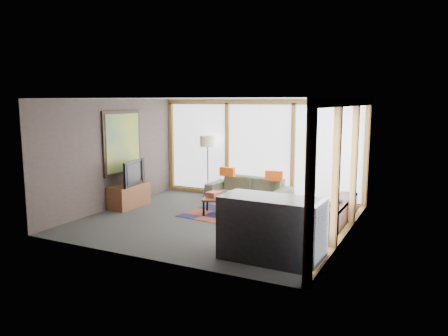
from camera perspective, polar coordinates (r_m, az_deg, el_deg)
The scene contains 17 objects.
ground at distance 9.43m, azimuth -1.09°, elevation -6.96°, with size 5.50×5.50×0.00m, color #292926.
room_envelope at distance 9.42m, azimuth 3.13°, elevation 2.58°, with size 5.52×5.02×2.62m.
rug at distance 9.82m, azimuth 2.65°, elevation -6.29°, with size 2.60×1.67×0.01m, color brown.
sofa at distance 11.10m, azimuth 3.23°, elevation -2.90°, with size 2.15×0.84×0.63m, color #393D2D.
pillow_left at distance 11.28m, azimuth 0.45°, elevation -0.49°, with size 0.41×0.12×0.23m, color #D74F12.
pillow_right at distance 10.73m, azimuth 6.57°, elevation -1.00°, with size 0.43×0.13×0.24m, color #D74F12.
floor_lamp at distance 11.69m, azimuth -2.13°, elevation 0.24°, with size 0.41×0.41×1.64m, color black, non-canonical shape.
coffee_table at distance 9.94m, azimuth 0.56°, elevation -5.01°, with size 1.13×0.57×0.38m, color black, non-canonical shape.
book_stack at distance 10.06m, azimuth -1.33°, elevation -3.42°, with size 0.26×0.32×0.11m, color brown.
vase at distance 9.85m, azimuth 0.84°, elevation -3.45°, with size 0.21×0.21×0.18m, color beige.
bookshelf at distance 9.42m, azimuth 14.88°, elevation -5.68°, with size 0.37×2.01×0.50m, color black, non-canonical shape.
bowl_a at distance 8.83m, azimuth 13.93°, elevation -4.62°, with size 0.19×0.19×0.09m, color black.
bowl_b at distance 9.20m, azimuth 14.81°, elevation -4.15°, with size 0.16×0.16×0.08m, color black.
shelf_picture at distance 10.05m, azimuth 16.37°, elevation -2.26°, with size 0.04×0.29×0.38m, color black.
tv_console at distance 10.85m, azimuth -12.25°, elevation -3.55°, with size 0.46×1.11×0.55m, color brown.
television at distance 10.69m, azimuth -12.15°, elevation -0.59°, with size 1.03×0.14×0.60m, color black.
bar_counter at distance 7.11m, azimuth 6.26°, elevation -7.92°, with size 1.64×0.77×1.04m, color black.
Camera 1 is at (4.20, -8.04, 2.56)m, focal length 35.00 mm.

